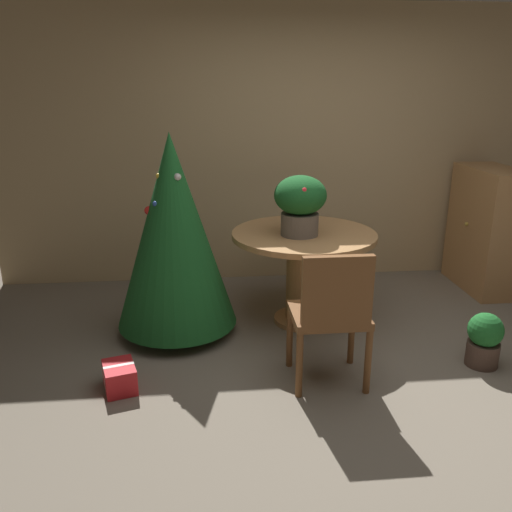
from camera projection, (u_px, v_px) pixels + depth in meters
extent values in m
plane|color=#756B5B|center=(363.00, 387.00, 3.42)|extent=(6.60, 6.60, 0.00)
cube|color=tan|center=(306.00, 147.00, 5.10)|extent=(6.00, 0.10, 2.60)
cylinder|color=#B27F4C|center=(301.00, 319.00, 4.38)|extent=(0.46, 0.46, 0.04)
cylinder|color=#B27F4C|center=(303.00, 278.00, 4.27)|extent=(0.27, 0.27, 0.68)
cylinder|color=#B27F4C|center=(304.00, 235.00, 4.15)|extent=(1.14, 1.14, 0.04)
cylinder|color=#665B51|center=(300.00, 224.00, 4.05)|extent=(0.29, 0.29, 0.17)
ellipsoid|color=#195623|center=(300.00, 195.00, 3.98)|extent=(0.40, 0.40, 0.30)
sphere|color=red|center=(314.00, 192.00, 3.85)|extent=(0.06, 0.06, 0.06)
sphere|color=red|center=(304.00, 192.00, 3.82)|extent=(0.07, 0.07, 0.07)
cylinder|color=brown|center=(290.00, 337.00, 3.62)|extent=(0.04, 0.04, 0.44)
cylinder|color=brown|center=(351.00, 334.00, 3.66)|extent=(0.04, 0.04, 0.44)
cylinder|color=brown|center=(299.00, 365.00, 3.26)|extent=(0.04, 0.04, 0.44)
cylinder|color=brown|center=(368.00, 362.00, 3.30)|extent=(0.04, 0.04, 0.44)
cube|color=brown|center=(328.00, 315.00, 3.39)|extent=(0.48, 0.43, 0.05)
cube|color=brown|center=(337.00, 291.00, 3.13)|extent=(0.43, 0.05, 0.44)
cylinder|color=brown|center=(179.00, 326.00, 4.18)|extent=(0.10, 0.10, 0.09)
cone|color=#195623|center=(174.00, 232.00, 3.94)|extent=(0.92, 0.92, 1.47)
sphere|color=red|center=(149.00, 211.00, 3.87)|extent=(0.07, 0.07, 0.07)
sphere|color=gold|center=(159.00, 176.00, 3.78)|extent=(0.05, 0.05, 0.05)
sphere|color=silver|center=(178.00, 177.00, 3.74)|extent=(0.05, 0.05, 0.05)
sphere|color=#2D51A8|center=(152.00, 219.00, 4.01)|extent=(0.05, 0.05, 0.05)
sphere|color=#2D51A8|center=(155.00, 204.00, 3.77)|extent=(0.04, 0.04, 0.04)
sphere|color=gold|center=(151.00, 219.00, 3.99)|extent=(0.06, 0.06, 0.06)
sphere|color=red|center=(203.00, 265.00, 4.30)|extent=(0.05, 0.05, 0.05)
cube|color=red|center=(120.00, 377.00, 3.38)|extent=(0.25, 0.30, 0.17)
cube|color=silver|center=(120.00, 377.00, 3.38)|extent=(0.19, 0.08, 0.17)
cube|color=#B27F4C|center=(487.00, 229.00, 4.95)|extent=(0.40, 0.84, 1.15)
sphere|color=#B29338|center=(466.00, 224.00, 4.91)|extent=(0.04, 0.04, 0.04)
cylinder|color=#4C382D|center=(482.00, 354.00, 3.67)|extent=(0.22, 0.22, 0.17)
sphere|color=#1E6628|center=(486.00, 330.00, 3.62)|extent=(0.24, 0.24, 0.24)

